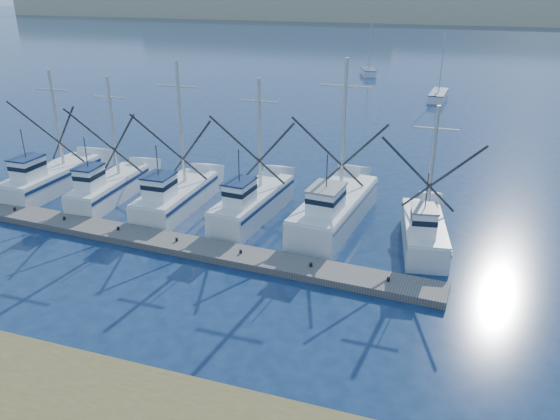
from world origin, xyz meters
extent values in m
plane|color=#0D203D|center=(0.00, 0.00, 0.00)|extent=(500.00, 500.00, 0.00)
cube|color=#625D57|center=(-8.27, 6.34, 0.20)|extent=(29.83, 3.59, 0.40)
cube|color=tan|center=(0.00, 210.00, 5.00)|extent=(360.00, 60.00, 10.00)
cube|color=silver|center=(-21.14, 11.68, 0.75)|extent=(2.59, 8.11, 1.49)
cube|color=white|center=(-21.14, 9.61, 2.24)|extent=(1.47, 1.99, 1.50)
cylinder|color=#B7B2A8|center=(-21.14, 13.06, 4.91)|extent=(0.22, 0.22, 6.83)
cube|color=silver|center=(-16.08, 11.29, 0.72)|extent=(2.47, 7.40, 1.44)
cube|color=white|center=(-16.08, 9.42, 2.19)|extent=(1.32, 1.84, 1.50)
cylinder|color=#B7B2A8|center=(-16.08, 12.54, 4.83)|extent=(0.22, 0.22, 6.78)
cube|color=silver|center=(-11.01, 11.40, 0.70)|extent=(2.71, 7.57, 1.41)
cube|color=white|center=(-11.01, 9.47, 2.16)|extent=(1.55, 1.85, 1.50)
cylinder|color=#B7B2A8|center=(-11.01, 12.69, 5.43)|extent=(0.22, 0.22, 8.04)
cube|color=silver|center=(-5.71, 11.67, 0.80)|extent=(2.93, 8.23, 1.61)
cube|color=white|center=(-5.71, 9.60, 2.36)|extent=(1.48, 2.07, 1.50)
cylinder|color=#B7B2A8|center=(-5.71, 13.04, 5.09)|extent=(0.22, 0.22, 6.97)
cube|color=silver|center=(-0.56, 12.30, 0.87)|extent=(3.73, 9.57, 1.73)
cube|color=white|center=(-0.56, 9.91, 2.48)|extent=(1.86, 2.43, 1.50)
cylinder|color=#B7B2A8|center=(-0.56, 13.90, 5.80)|extent=(0.22, 0.22, 8.15)
cube|color=silver|center=(4.90, 11.04, 0.72)|extent=(3.26, 7.08, 1.43)
cube|color=white|center=(4.90, 9.30, 2.18)|extent=(1.52, 1.84, 1.50)
cylinder|color=#B7B2A8|center=(4.90, 12.20, 4.62)|extent=(0.22, 0.22, 6.38)
cube|color=silver|center=(3.02, 53.76, 0.45)|extent=(2.16, 6.37, 0.90)
cylinder|color=#B7B2A8|center=(3.02, 54.06, 4.50)|extent=(0.12, 0.12, 7.20)
cube|color=silver|center=(-8.73, 69.83, 0.45)|extent=(3.30, 5.41, 0.90)
cylinder|color=#B7B2A8|center=(-8.73, 70.13, 4.50)|extent=(0.12, 0.12, 7.20)
camera|label=1|loc=(6.10, -18.02, 14.03)|focal=35.00mm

